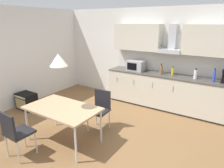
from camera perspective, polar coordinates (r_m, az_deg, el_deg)
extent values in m
cube|color=brown|center=(4.27, -7.01, -15.10)|extent=(7.95, 7.88, 0.02)
cube|color=silver|center=(5.97, 9.16, 8.08)|extent=(6.36, 0.10, 2.66)
cube|color=silver|center=(5.82, -28.65, 5.93)|extent=(0.10, 6.30, 2.66)
cube|color=#333333|center=(5.74, 14.67, -6.27)|extent=(3.12, 0.56, 0.05)
cube|color=beige|center=(5.58, 15.03, -1.99)|extent=(3.25, 0.61, 0.86)
cube|color=#4C4742|center=(5.45, 15.39, 2.43)|extent=(3.27, 0.63, 0.03)
cube|color=silver|center=(5.76, 1.34, 1.49)|extent=(0.01, 0.01, 0.14)
cube|color=silver|center=(5.51, 6.15, 0.65)|extent=(0.01, 0.01, 0.14)
cube|color=silver|center=(5.30, 11.36, -0.27)|extent=(0.01, 0.01, 0.14)
cube|color=silver|center=(5.15, 16.96, -1.25)|extent=(0.01, 0.01, 0.14)
cube|color=silver|center=(5.66, 16.53, 5.67)|extent=(3.25, 0.02, 0.51)
cube|color=beige|center=(5.77, 7.31, 13.15)|extent=(1.34, 0.34, 0.72)
cube|color=beige|center=(5.24, 26.86, 11.04)|extent=(1.34, 0.34, 0.72)
cube|color=#B7BABF|center=(5.44, 16.31, 9.08)|extent=(0.57, 0.40, 0.10)
cube|color=#B7BABF|center=(5.51, 16.95, 12.62)|extent=(0.20, 0.16, 0.67)
cube|color=#ADADB2|center=(5.73, 6.83, 5.26)|extent=(0.48, 0.34, 0.28)
cube|color=black|center=(5.60, 5.67, 5.00)|extent=(0.29, 0.01, 0.20)
cylinder|color=yellow|center=(5.41, 16.92, 3.43)|extent=(0.06, 0.06, 0.20)
cylinder|color=black|center=(5.38, 17.03, 4.68)|extent=(0.02, 0.02, 0.04)
cylinder|color=white|center=(5.25, 22.74, 2.52)|extent=(0.08, 0.08, 0.21)
cylinder|color=black|center=(5.22, 22.90, 3.90)|extent=(0.03, 0.03, 0.05)
cylinder|color=brown|center=(5.45, 13.85, 3.98)|extent=(0.08, 0.08, 0.23)
cylinder|color=black|center=(5.42, 13.96, 5.45)|extent=(0.03, 0.03, 0.05)
cylinder|color=blue|center=(5.20, 27.16, 2.06)|extent=(0.06, 0.06, 0.26)
cylinder|color=black|center=(5.17, 27.40, 3.76)|extent=(0.02, 0.02, 0.06)
cube|color=tan|center=(3.91, -14.01, -6.77)|extent=(1.40, 0.83, 0.04)
cylinder|color=silver|center=(4.33, -23.05, -10.56)|extent=(0.04, 0.04, 0.69)
cylinder|color=silver|center=(3.46, -10.32, -16.79)|extent=(0.04, 0.04, 0.69)
cylinder|color=silver|center=(4.71, -15.97, -7.50)|extent=(0.04, 0.04, 0.69)
cylinder|color=silver|center=(3.92, -3.16, -12.08)|extent=(0.04, 0.04, 0.69)
cube|color=black|center=(3.87, -24.85, -12.48)|extent=(0.41, 0.41, 0.04)
cube|color=black|center=(3.70, -27.67, -10.47)|extent=(0.38, 0.05, 0.40)
cylinder|color=silver|center=(4.19, -23.71, -13.68)|extent=(0.02, 0.02, 0.43)
cylinder|color=silver|center=(3.94, -20.89, -15.42)|extent=(0.02, 0.02, 0.43)
cylinder|color=silver|center=(4.05, -27.83, -15.38)|extent=(0.02, 0.02, 0.43)
cylinder|color=silver|center=(3.79, -25.21, -17.36)|extent=(0.02, 0.02, 0.43)
cube|color=black|center=(4.30, -3.89, -7.72)|extent=(0.43, 0.43, 0.04)
cube|color=black|center=(4.36, -2.72, -4.21)|extent=(0.38, 0.07, 0.40)
cylinder|color=silver|center=(4.20, -3.03, -11.96)|extent=(0.02, 0.02, 0.43)
cylinder|color=silver|center=(4.37, -6.95, -10.87)|extent=(0.02, 0.02, 0.43)
cylinder|color=silver|center=(4.46, -0.78, -10.07)|extent=(0.02, 0.02, 0.43)
cylinder|color=silver|center=(4.62, -4.55, -9.14)|extent=(0.02, 0.02, 0.43)
cube|color=black|center=(5.89, -23.19, -4.48)|extent=(0.52, 0.36, 0.44)
cube|color=tan|center=(5.81, -24.63, -5.31)|extent=(0.44, 0.01, 0.29)
cube|color=beige|center=(5.74, -24.88, -3.49)|extent=(0.44, 0.01, 0.05)
cone|color=silver|center=(3.64, -15.07, 6.65)|extent=(0.32, 0.32, 0.22)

